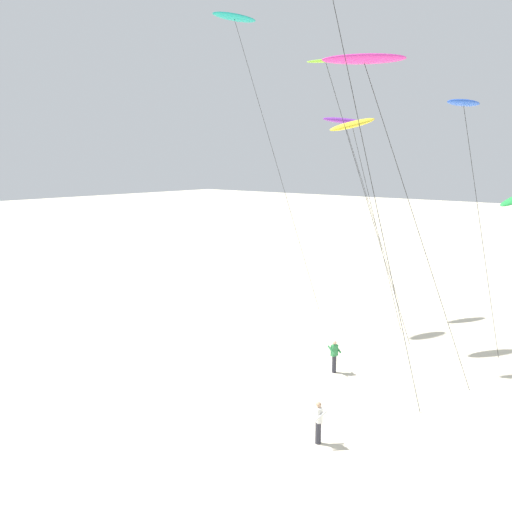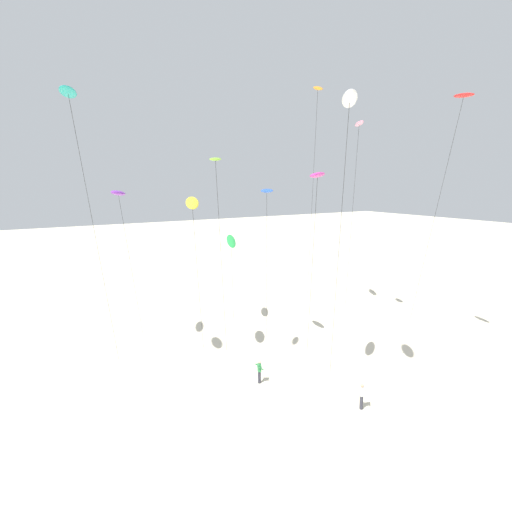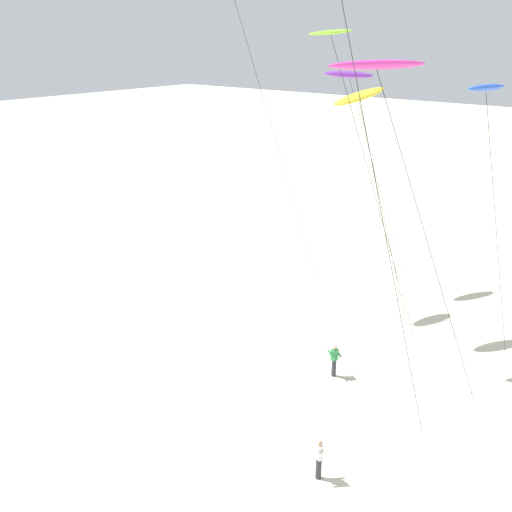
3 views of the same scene
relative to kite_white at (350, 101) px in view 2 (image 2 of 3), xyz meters
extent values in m
plane|color=beige|center=(-0.49, -5.37, -18.75)|extent=(260.00, 260.00, 0.00)
ellipsoid|color=white|center=(-0.01, -0.02, 0.09)|extent=(2.91, 3.12, 0.96)
cylinder|color=#262626|center=(1.42, 2.07, -9.41)|extent=(2.90, 4.21, 18.69)
ellipsoid|color=red|center=(12.57, 1.39, 1.64)|extent=(1.41, 2.38, 0.57)
cylinder|color=#262626|center=(15.30, 5.37, -8.61)|extent=(5.50, 8.00, 20.30)
ellipsoid|color=pink|center=(11.85, 11.22, 0.55)|extent=(1.69, 2.12, 0.55)
cylinder|color=#262626|center=(13.14, 13.11, -9.14)|extent=(2.62, 3.80, 19.22)
ellipsoid|color=purple|center=(-8.78, 16.42, -5.50)|extent=(2.41, 3.36, 0.72)
cylinder|color=#262626|center=(-7.42, 18.40, -12.20)|extent=(2.75, 3.99, 13.11)
ellipsoid|color=#D8339E|center=(0.27, 2.99, -4.13)|extent=(3.13, 2.78, 0.55)
cylinder|color=#262626|center=(1.95, 5.44, -11.50)|extent=(3.39, 4.93, 14.50)
ellipsoid|color=yellow|center=(-4.92, 10.98, -6.12)|extent=(2.12, 3.17, 1.14)
cylinder|color=#262626|center=(-3.87, 12.52, -12.51)|extent=(2.14, 3.11, 12.49)
ellipsoid|color=teal|center=(-13.21, 10.15, 0.75)|extent=(1.94, 3.16, 0.60)
cylinder|color=#262626|center=(-11.48, 12.67, -9.05)|extent=(3.50, 5.08, 19.40)
ellipsoid|color=green|center=(2.35, 18.24, -10.35)|extent=(2.04, 3.15, 1.26)
cylinder|color=#262626|center=(2.90, 19.05, -14.61)|extent=(1.14, 1.64, 8.29)
ellipsoid|color=blue|center=(1.47, 10.71, -5.34)|extent=(1.31, 2.56, 0.42)
cylinder|color=#262626|center=(2.36, 12.01, -12.10)|extent=(1.82, 2.64, 13.30)
ellipsoid|color=orange|center=(10.01, 14.95, 4.01)|extent=(2.06, 3.00, 1.08)
cylinder|color=#262626|center=(12.34, 18.35, -7.42)|extent=(4.69, 6.83, 22.66)
ellipsoid|color=#8CD833|center=(-4.65, 7.68, -3.09)|extent=(1.81, 1.88, 0.42)
cylinder|color=#262626|center=(-3.06, 10.00, -10.95)|extent=(3.22, 4.67, 15.60)
cylinder|color=#33333D|center=(-2.44, 5.66, -18.31)|extent=(0.22, 0.22, 0.88)
cube|color=#338C4C|center=(-2.44, 5.66, -17.58)|extent=(0.29, 0.38, 0.58)
sphere|color=beige|center=(-2.44, 5.66, -17.18)|extent=(0.20, 0.20, 0.20)
cylinder|color=#338C4C|center=(-2.37, 5.88, -17.53)|extent=(0.51, 0.23, 0.39)
cylinder|color=#338C4C|center=(-2.50, 5.45, -17.53)|extent=(0.51, 0.23, 0.39)
cylinder|color=#33333D|center=(1.02, -0.89, -18.31)|extent=(0.22, 0.22, 0.88)
cube|color=white|center=(1.02, -0.89, -17.58)|extent=(0.39, 0.35, 0.58)
sphere|color=tan|center=(1.02, -0.89, -17.18)|extent=(0.20, 0.20, 0.20)
cylinder|color=white|center=(1.20, -1.01, -17.53)|extent=(0.35, 0.47, 0.39)
cylinder|color=white|center=(0.84, -0.77, -17.53)|extent=(0.35, 0.47, 0.39)
camera|label=1|loc=(12.10, -17.65, -8.03)|focal=39.57mm
camera|label=2|loc=(-18.87, -20.03, -4.32)|focal=32.01mm
camera|label=3|loc=(11.08, -17.05, -3.01)|focal=43.46mm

